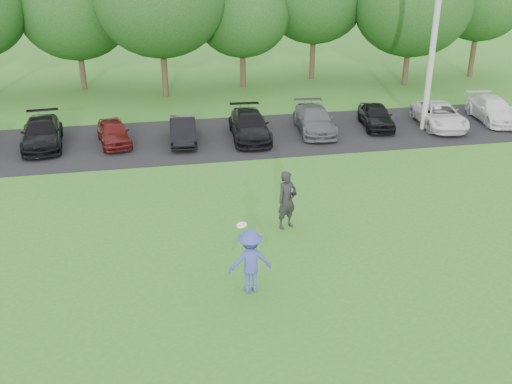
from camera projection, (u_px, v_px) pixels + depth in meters
ground at (281, 286)px, 15.62m from camera, size 100.00×100.00×0.00m
parking_lot at (218, 138)px, 27.27m from camera, size 32.00×6.50×0.03m
utility_pole at (436, 21)px, 26.43m from camera, size 0.28×0.28×10.47m
frisbee_player at (250, 261)px, 15.08m from camera, size 1.19×0.70×2.07m
camera_bystander at (287, 200)px, 18.44m from camera, size 0.85×0.73×1.96m
parked_cars at (249, 124)px, 27.23m from camera, size 30.51×5.12×1.24m
tree_row at (219, 8)px, 34.31m from camera, size 42.39×9.85×8.64m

